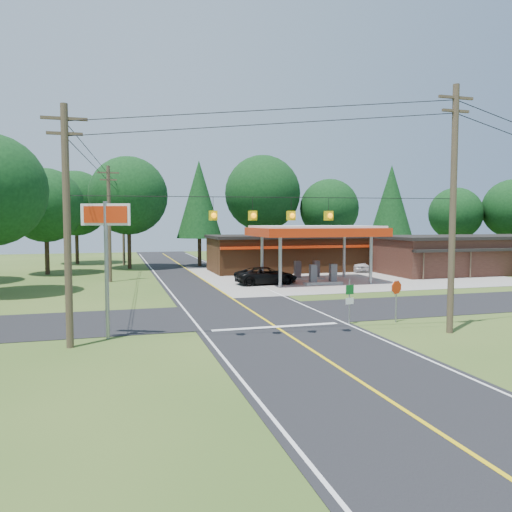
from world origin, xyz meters
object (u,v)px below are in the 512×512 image
object	(u,v)px
sedan_car	(358,265)
octagonal_stop_sign	(396,291)
suv_car	(266,276)
gas_canopy	(315,233)
big_stop_sign	(106,239)

from	to	relation	value
sedan_car	octagonal_stop_sign	distance (m)	26.72
sedan_car	suv_car	bearing A→B (deg)	-136.62
gas_canopy	octagonal_stop_sign	size ratio (longest dim) A/B	4.76
suv_car	sedan_car	distance (m)	14.68
big_stop_sign	octagonal_stop_sign	world-z (taller)	big_stop_sign
suv_car	big_stop_sign	bearing A→B (deg)	139.65
sedan_car	octagonal_stop_sign	size ratio (longest dim) A/B	1.81
gas_canopy	big_stop_sign	xyz separation A→B (m)	(-17.00, -16.80, 0.22)
big_stop_sign	octagonal_stop_sign	distance (m)	14.66
big_stop_sign	octagonal_stop_sign	xyz separation A→B (m)	(14.38, -0.35, -2.84)
big_stop_sign	suv_car	bearing A→B (deg)	52.77
gas_canopy	sedan_car	world-z (taller)	gas_canopy
octagonal_stop_sign	big_stop_sign	bearing A→B (deg)	178.62
suv_car	sedan_car	size ratio (longest dim) A/B	1.30
gas_canopy	big_stop_sign	world-z (taller)	big_stop_sign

